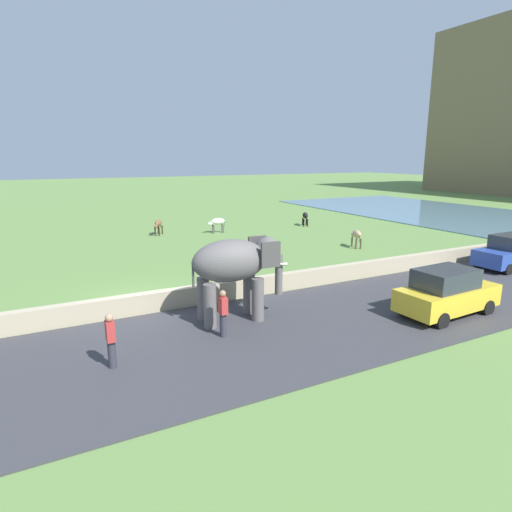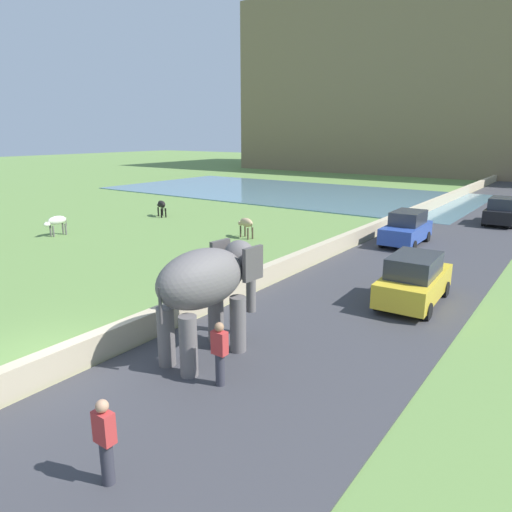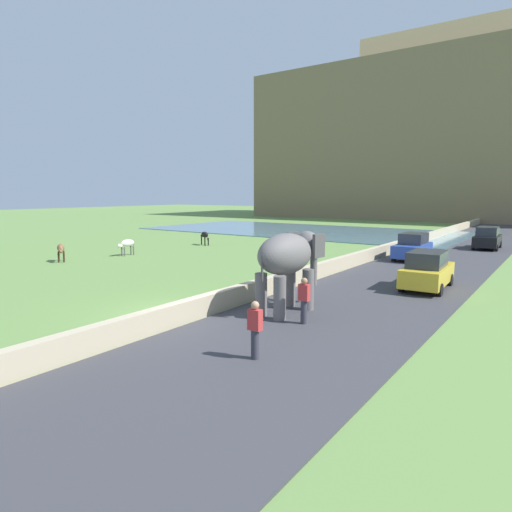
{
  "view_description": "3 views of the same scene",
  "coord_description": "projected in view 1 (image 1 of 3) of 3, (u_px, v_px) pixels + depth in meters",
  "views": [
    {
      "loc": [
        16.67,
        -3.41,
        5.76
      ],
      "look_at": [
        1.08,
        4.69,
        1.68
      ],
      "focal_mm": 30.04,
      "sensor_mm": 36.0,
      "label": 1
    },
    {
      "loc": [
        11.1,
        -5.91,
        5.79
      ],
      "look_at": [
        1.77,
        7.12,
        1.57
      ],
      "focal_mm": 32.89,
      "sensor_mm": 36.0,
      "label": 2
    },
    {
      "loc": [
        11.71,
        -11.08,
        4.43
      ],
      "look_at": [
        -0.92,
        6.74,
        1.3
      ],
      "focal_mm": 31.05,
      "sensor_mm": 36.0,
      "label": 3
    }
  ],
  "objects": [
    {
      "name": "cow_black",
      "position": [
        305.0,
        216.0,
        36.46
      ],
      "size": [
        1.39,
        0.92,
        1.15
      ],
      "color": "black",
      "rests_on": "ground"
    },
    {
      "name": "ground_plane",
      "position": [
        140.0,
        303.0,
        17.24
      ],
      "size": [
        220.0,
        220.0,
        0.0
      ],
      "primitive_type": "plane",
      "color": "#608442"
    },
    {
      "name": "person_beside_elephant",
      "position": [
        223.0,
        313.0,
        13.74
      ],
      "size": [
        0.36,
        0.22,
        1.63
      ],
      "color": "#33333D",
      "rests_on": "ground"
    },
    {
      "name": "person_trailing",
      "position": [
        111.0,
        340.0,
        11.7
      ],
      "size": [
        0.36,
        0.22,
        1.63
      ],
      "color": "#33333D",
      "rests_on": "ground"
    },
    {
      "name": "cow_tan",
      "position": [
        356.0,
        235.0,
        27.66
      ],
      "size": [
        1.41,
        0.8,
        1.15
      ],
      "color": "tan",
      "rests_on": "ground"
    },
    {
      "name": "cow_brown",
      "position": [
        158.0,
        224.0,
        32.12
      ],
      "size": [
        1.35,
        1.03,
        1.15
      ],
      "color": "brown",
      "rests_on": "ground"
    },
    {
      "name": "cow_white",
      "position": [
        217.0,
        222.0,
        33.02
      ],
      "size": [
        0.49,
        1.4,
        1.15
      ],
      "color": "silver",
      "rests_on": "ground"
    },
    {
      "name": "lake",
      "position": [
        441.0,
        213.0,
        44.73
      ],
      "size": [
        36.0,
        18.0,
        0.08
      ],
      "primitive_type": "cube",
      "color": "slate",
      "rests_on": "ground"
    },
    {
      "name": "elephant",
      "position": [
        236.0,
        266.0,
        15.0
      ],
      "size": [
        1.63,
        3.52,
        2.99
      ],
      "color": "#605B5B",
      "rests_on": "ground"
    },
    {
      "name": "car_blue",
      "position": [
        510.0,
        252.0,
        22.38
      ],
      "size": [
        1.88,
        4.04,
        1.8
      ],
      "color": "#2D4CA8",
      "rests_on": "ground"
    },
    {
      "name": "car_yellow",
      "position": [
        447.0,
        292.0,
        15.73
      ],
      "size": [
        1.94,
        4.08,
        1.8
      ],
      "color": "gold",
      "rests_on": "ground"
    },
    {
      "name": "barrier_wall",
      "position": [
        465.0,
        254.0,
        24.2
      ],
      "size": [
        0.4,
        110.0,
        0.78
      ],
      "primitive_type": "cube",
      "color": "tan",
      "rests_on": "ground"
    }
  ]
}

